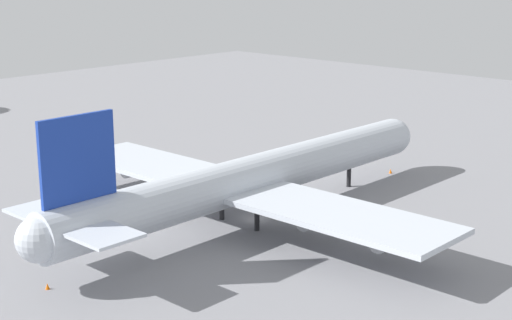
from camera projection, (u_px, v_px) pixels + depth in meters
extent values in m
plane|color=gray|center=(256.00, 219.00, 107.53)|extent=(293.16, 293.16, 0.00)
cylinder|color=silver|center=(256.00, 176.00, 105.98)|extent=(67.77, 6.03, 6.03)
sphere|color=silver|center=(393.00, 136.00, 130.03)|extent=(5.91, 5.91, 5.91)
sphere|color=silver|center=(39.00, 239.00, 81.94)|extent=(5.13, 5.13, 5.13)
cube|color=#19389E|center=(78.00, 159.00, 83.82)|extent=(9.49, 0.50, 9.65)
cube|color=silver|center=(97.00, 232.00, 81.42)|extent=(6.10, 9.05, 0.36)
cube|color=silver|center=(47.00, 213.00, 87.77)|extent=(6.10, 9.05, 0.36)
cube|color=silver|center=(338.00, 215.00, 92.82)|extent=(11.52, 29.74, 0.70)
cube|color=silver|center=(158.00, 166.00, 114.79)|extent=(11.52, 29.74, 0.70)
cylinder|color=gray|center=(314.00, 217.00, 96.87)|extent=(4.82, 2.53, 2.53)
cylinder|color=gray|center=(388.00, 238.00, 89.62)|extent=(4.82, 2.53, 2.53)
cylinder|color=gray|center=(184.00, 181.00, 112.97)|extent=(4.82, 2.53, 2.53)
cylinder|color=gray|center=(136.00, 167.00, 120.21)|extent=(4.82, 2.53, 2.53)
cylinder|color=black|center=(349.00, 177.00, 122.52)|extent=(0.70, 0.70, 3.15)
cylinder|color=black|center=(257.00, 219.00, 102.54)|extent=(0.70, 0.70, 3.15)
cylinder|color=black|center=(222.00, 209.00, 106.91)|extent=(0.70, 0.70, 3.15)
cone|color=orange|center=(390.00, 171.00, 130.53)|extent=(0.52, 0.52, 0.74)
cone|color=orange|center=(47.00, 286.00, 84.39)|extent=(0.49, 0.49, 0.70)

